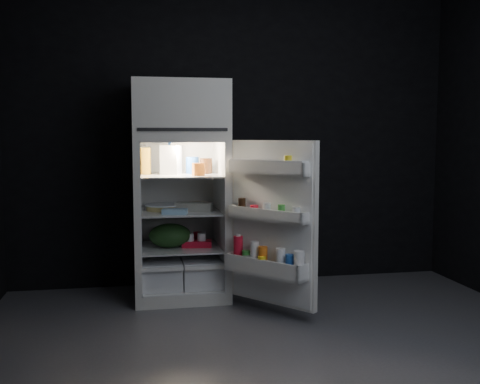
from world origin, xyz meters
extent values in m
cube|color=#55555A|center=(0.00, 0.00, 0.00)|extent=(4.00, 3.40, 0.00)
cube|color=black|center=(0.00, 1.70, 1.35)|extent=(4.00, 0.00, 2.70)
cube|color=black|center=(0.00, -1.70, 1.35)|extent=(4.00, 0.00, 2.70)
cube|color=white|center=(-0.53, 1.30, 0.05)|extent=(0.76, 0.70, 0.10)
cube|color=white|center=(-0.89, 1.30, 0.70)|extent=(0.05, 0.70, 1.20)
cube|color=white|center=(-0.18, 1.30, 0.70)|extent=(0.05, 0.70, 1.20)
cube|color=white|center=(-0.53, 1.62, 0.70)|extent=(0.66, 0.05, 1.20)
cube|color=white|center=(-0.53, 1.30, 1.33)|extent=(0.76, 0.70, 0.06)
cube|color=white|center=(-0.53, 1.30, 1.57)|extent=(0.76, 0.70, 0.42)
cube|color=black|center=(-0.53, 0.95, 1.39)|extent=(0.68, 0.01, 0.02)
cube|color=white|center=(-0.86, 1.28, 0.70)|extent=(0.01, 0.65, 1.20)
cube|color=white|center=(-0.21, 1.28, 0.70)|extent=(0.01, 0.65, 1.20)
cube|color=white|center=(-0.53, 1.28, 1.30)|extent=(0.66, 0.65, 0.01)
cube|color=white|center=(-0.53, 1.28, 0.10)|extent=(0.66, 0.65, 0.01)
cube|color=white|center=(-0.53, 1.28, 1.02)|extent=(0.65, 0.63, 0.01)
cube|color=white|center=(-0.53, 1.28, 0.72)|extent=(0.65, 0.63, 0.01)
cube|color=white|center=(-0.53, 1.28, 0.42)|extent=(0.65, 0.63, 0.01)
cube|color=white|center=(-0.70, 1.30, 0.22)|extent=(0.32, 0.59, 0.22)
cube|color=white|center=(-0.37, 1.30, 0.22)|extent=(0.32, 0.59, 0.22)
cube|color=white|center=(-0.70, 0.97, 0.31)|extent=(0.32, 0.02, 0.03)
cube|color=white|center=(-0.37, 0.97, 0.31)|extent=(0.32, 0.02, 0.03)
cube|color=#FFE5B2|center=(-0.53, 1.23, 1.28)|extent=(0.14, 0.14, 0.02)
cube|color=white|center=(0.11, 0.67, 0.70)|extent=(0.51, 0.62, 1.22)
cube|color=white|center=(0.08, 0.65, 0.70)|extent=(0.46, 0.57, 1.18)
cube|color=white|center=(0.05, 0.63, 1.07)|extent=(0.50, 0.59, 0.02)
cube|color=white|center=(0.02, 0.60, 1.11)|extent=(0.44, 0.54, 0.10)
cube|color=white|center=(0.26, 0.37, 1.11)|extent=(0.08, 0.07, 0.10)
cube|color=white|center=(-0.16, 0.88, 1.11)|extent=(0.08, 0.07, 0.10)
cube|color=white|center=(0.05, 0.62, 0.73)|extent=(0.50, 0.59, 0.02)
cube|color=white|center=(0.02, 0.60, 0.77)|extent=(0.44, 0.54, 0.09)
cube|color=white|center=(0.25, 0.37, 0.77)|extent=(0.09, 0.08, 0.09)
cube|color=white|center=(-0.16, 0.88, 0.77)|extent=(0.09, 0.08, 0.09)
cube|color=white|center=(0.03, 0.61, 0.33)|extent=(0.53, 0.62, 0.02)
cube|color=white|center=(-0.02, 0.57, 0.38)|extent=(0.44, 0.54, 0.13)
cube|color=white|center=(0.24, 0.35, 0.38)|extent=(0.12, 0.10, 0.13)
cube|color=white|center=(-0.17, 0.87, 0.38)|extent=(0.12, 0.10, 0.13)
cube|color=white|center=(0.05, 0.63, 1.16)|extent=(0.48, 0.57, 0.02)
cylinder|color=yellow|center=(0.16, 0.49, 1.14)|extent=(0.08, 0.08, 0.12)
cylinder|color=orange|center=(0.08, 0.59, 1.12)|extent=(0.08, 0.08, 0.09)
cylinder|color=silver|center=(0.21, 0.42, 0.79)|extent=(0.08, 0.08, 0.10)
cylinder|color=#338C33|center=(0.13, 0.52, 0.80)|extent=(0.07, 0.07, 0.11)
cylinder|color=silver|center=(0.05, 0.62, 0.80)|extent=(0.08, 0.08, 0.11)
cylinder|color=red|center=(-0.03, 0.72, 0.79)|extent=(0.08, 0.08, 0.08)
cylinder|color=#321C0D|center=(-0.10, 0.81, 0.81)|extent=(0.08, 0.08, 0.13)
cylinder|color=white|center=(0.22, 0.38, 0.44)|extent=(0.11, 0.11, 0.20)
cylinder|color=#2157B3|center=(0.17, 0.44, 0.42)|extent=(0.08, 0.08, 0.17)
cylinder|color=white|center=(0.12, 0.50, 0.44)|extent=(0.10, 0.10, 0.20)
cylinder|color=orange|center=(0.02, 0.63, 0.44)|extent=(0.10, 0.10, 0.19)
cylinder|color=white|center=(-0.03, 0.69, 0.45)|extent=(0.10, 0.10, 0.22)
cylinder|color=#338C33|center=(-0.08, 0.75, 0.41)|extent=(0.09, 0.09, 0.14)
cylinder|color=red|center=(-0.13, 0.81, 0.46)|extent=(0.10, 0.10, 0.24)
cylinder|color=yellow|center=(0.00, 0.58, 0.40)|extent=(0.08, 0.08, 0.13)
cylinder|color=#BCBCC0|center=(-0.09, 0.69, 0.40)|extent=(0.08, 0.08, 0.11)
cylinder|color=white|center=(-0.13, 0.81, 0.58)|extent=(0.05, 0.05, 0.02)
cube|color=white|center=(-0.60, 1.33, 1.15)|extent=(0.19, 0.19, 0.24)
cylinder|color=#2157B3|center=(-0.42, 1.37, 1.10)|extent=(0.12, 0.12, 0.14)
cylinder|color=#321C0D|center=(-0.31, 1.34, 1.09)|extent=(0.13, 0.13, 0.13)
cylinder|color=gold|center=(-0.81, 1.35, 1.14)|extent=(0.10, 0.10, 0.22)
cube|color=orange|center=(-0.40, 1.12, 1.08)|extent=(0.10, 0.08, 0.10)
cube|color=gray|center=(-0.42, 1.23, 0.76)|extent=(0.32, 0.20, 0.07)
cylinder|color=tan|center=(-0.67, 1.34, 0.75)|extent=(0.34, 0.34, 0.04)
cube|color=#84ADCC|center=(-0.59, 1.09, 0.75)|extent=(0.21, 0.14, 0.04)
cube|color=beige|center=(-0.35, 1.46, 0.75)|extent=(0.16, 0.15, 0.05)
ellipsoid|color=#193815|center=(-0.62, 1.26, 0.52)|extent=(0.40, 0.36, 0.20)
cube|color=red|center=(-0.40, 1.24, 0.45)|extent=(0.26, 0.16, 0.05)
cylinder|color=red|center=(-0.37, 1.42, 0.47)|extent=(0.10, 0.10, 0.09)
cylinder|color=#BCBCC0|center=(-0.34, 1.42, 0.47)|extent=(0.09, 0.09, 0.09)
camera|label=1|loc=(-0.91, -3.33, 1.34)|focal=42.00mm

